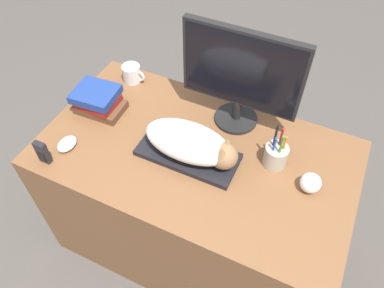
% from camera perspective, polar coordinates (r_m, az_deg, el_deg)
% --- Properties ---
extents(desk, '(1.30, 0.74, 0.76)m').
position_cam_1_polar(desk, '(1.85, 0.45, -8.63)').
color(desk, brown).
rests_on(desk, ground_plane).
extents(keyboard, '(0.41, 0.18, 0.02)m').
position_cam_1_polar(keyboard, '(1.52, -0.63, -1.60)').
color(keyboard, black).
rests_on(keyboard, desk).
extents(cat, '(0.39, 0.18, 0.14)m').
position_cam_1_polar(cat, '(1.45, 0.11, 0.09)').
color(cat, white).
rests_on(cat, keyboard).
extents(monitor, '(0.50, 0.19, 0.45)m').
position_cam_1_polar(monitor, '(1.51, 7.49, 10.48)').
color(monitor, black).
rests_on(monitor, desk).
extents(computer_mouse, '(0.07, 0.09, 0.03)m').
position_cam_1_polar(computer_mouse, '(1.64, -18.52, 0.02)').
color(computer_mouse, silver).
rests_on(computer_mouse, desk).
extents(coffee_mug, '(0.12, 0.09, 0.08)m').
position_cam_1_polar(coffee_mug, '(1.87, -9.13, 10.55)').
color(coffee_mug, silver).
rests_on(coffee_mug, desk).
extents(pen_cup, '(0.09, 0.09, 0.21)m').
position_cam_1_polar(pen_cup, '(1.50, 12.63, -1.68)').
color(pen_cup, '#B2A893').
rests_on(pen_cup, desk).
extents(baseball, '(0.08, 0.08, 0.08)m').
position_cam_1_polar(baseball, '(1.47, 17.61, -5.66)').
color(baseball, silver).
rests_on(baseball, desk).
extents(phone, '(0.05, 0.03, 0.11)m').
position_cam_1_polar(phone, '(1.59, -21.83, -1.21)').
color(phone, black).
rests_on(phone, desk).
extents(book_stack, '(0.22, 0.18, 0.11)m').
position_cam_1_polar(book_stack, '(1.73, -14.14, 6.43)').
color(book_stack, brown).
rests_on(book_stack, desk).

